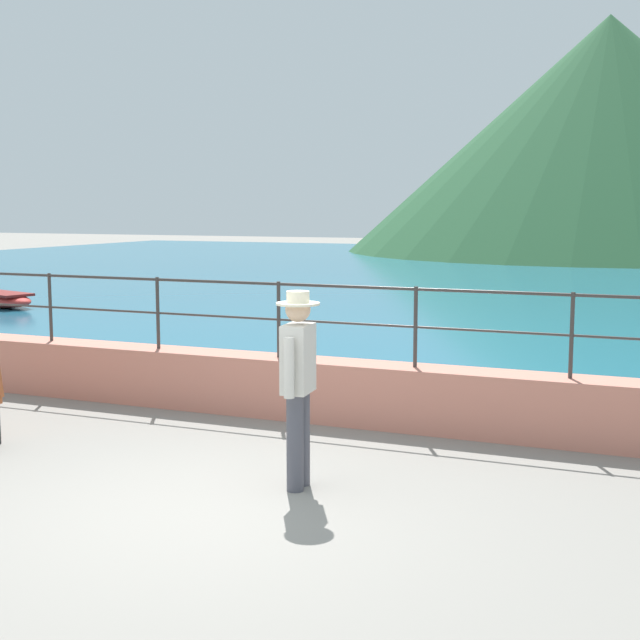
% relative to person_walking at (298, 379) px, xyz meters
% --- Properties ---
extents(ground_plane, '(120.00, 120.00, 0.00)m').
position_rel_person_walking_xyz_m(ground_plane, '(-0.48, -0.80, -0.98)').
color(ground_plane, gray).
extents(promenade_wall, '(20.00, 0.56, 0.70)m').
position_rel_person_walking_xyz_m(promenade_wall, '(-0.48, 2.40, -0.63)').
color(promenade_wall, tan).
rests_on(promenade_wall, ground).
extents(railing, '(18.44, 0.04, 0.90)m').
position_rel_person_walking_xyz_m(railing, '(-0.48, 2.40, 0.34)').
color(railing, '#383330').
rests_on(railing, promenade_wall).
extents(lake_water, '(64.00, 44.32, 0.06)m').
position_rel_person_walking_xyz_m(lake_water, '(-0.48, 25.04, -0.95)').
color(lake_water, '#236B89').
rests_on(lake_water, ground).
extents(hill_main, '(27.73, 27.73, 12.57)m').
position_rel_person_walking_xyz_m(hill_main, '(-1.07, 43.07, 5.31)').
color(hill_main, '#285633').
rests_on(hill_main, ground).
extents(person_walking, '(0.38, 0.57, 1.75)m').
position_rel_person_walking_xyz_m(person_walking, '(0.00, 0.00, 0.00)').
color(person_walking, '#4C4C56').
rests_on(person_walking, ground).
extents(boat_0, '(2.46, 1.52, 0.36)m').
position_rel_person_walking_xyz_m(boat_0, '(-12.18, 9.59, -0.72)').
color(boat_0, red).
rests_on(boat_0, lake_water).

